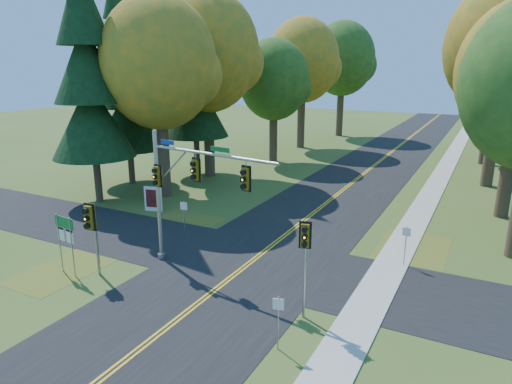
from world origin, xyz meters
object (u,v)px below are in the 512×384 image
at_px(info_kiosk, 153,199).
at_px(traffic_mast, 183,184).
at_px(east_signal_pole, 305,246).
at_px(route_sign_cluster, 65,233).

bearing_deg(info_kiosk, traffic_mast, -55.06).
xyz_separation_m(east_signal_pole, info_kiosk, (-13.90, 7.91, -2.20)).
relative_size(east_signal_pole, route_sign_cluster, 1.39).
relative_size(traffic_mast, east_signal_pole, 1.77).
distance_m(east_signal_pole, route_sign_cluster, 11.29).
bearing_deg(east_signal_pole, traffic_mast, 150.50).
height_order(east_signal_pole, info_kiosk, east_signal_pole).
xyz_separation_m(route_sign_cluster, info_kiosk, (-2.74, 9.29, -1.20)).
distance_m(route_sign_cluster, info_kiosk, 9.76).
relative_size(route_sign_cluster, info_kiosk, 1.73).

